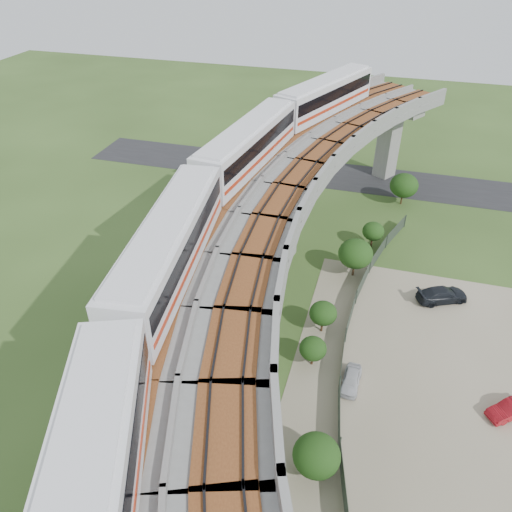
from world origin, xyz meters
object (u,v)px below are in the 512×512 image
at_px(metro_train, 241,195).
at_px(car_red, 511,409).
at_px(car_dark, 442,295).
at_px(car_white, 351,380).

height_order(metro_train, car_red, metro_train).
bearing_deg(car_dark, car_red, 174.08).
relative_size(metro_train, car_dark, 13.83).
xyz_separation_m(metro_train, car_dark, (15.48, 8.29, -11.62)).
distance_m(metro_train, car_dark, 21.06).
relative_size(car_white, car_dark, 0.69).
distance_m(metro_train, car_red, 23.12).
bearing_deg(car_white, car_dark, 64.17).
xyz_separation_m(car_white, car_red, (10.61, 0.40, 0.04)).
bearing_deg(car_red, metro_train, -135.28).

